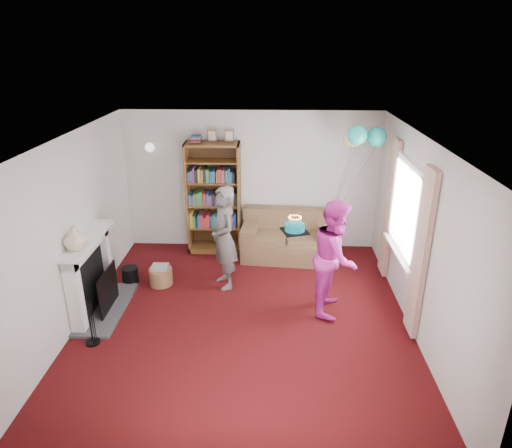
{
  "coord_description": "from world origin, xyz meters",
  "views": [
    {
      "loc": [
        0.36,
        -5.33,
        3.61
      ],
      "look_at": [
        0.15,
        0.6,
        1.2
      ],
      "focal_mm": 32.0,
      "sensor_mm": 36.0,
      "label": 1
    }
  ],
  "objects_px": {
    "person_striped": "(224,238)",
    "person_magenta": "(335,257)",
    "sofa": "(287,239)",
    "birthday_cake": "(295,227)",
    "bookcase": "(214,199)"
  },
  "relations": [
    {
      "from": "person_striped",
      "to": "sofa",
      "type": "bearing_deg",
      "value": 113.53
    },
    {
      "from": "sofa",
      "to": "person_magenta",
      "type": "height_order",
      "value": "person_magenta"
    },
    {
      "from": "sofa",
      "to": "bookcase",
      "type": "bearing_deg",
      "value": 174.77
    },
    {
      "from": "sofa",
      "to": "birthday_cake",
      "type": "bearing_deg",
      "value": -83.29
    },
    {
      "from": "person_striped",
      "to": "birthday_cake",
      "type": "distance_m",
      "value": 1.19
    },
    {
      "from": "bookcase",
      "to": "sofa",
      "type": "height_order",
      "value": "bookcase"
    },
    {
      "from": "person_magenta",
      "to": "birthday_cake",
      "type": "xyz_separation_m",
      "value": [
        -0.56,
        0.18,
        0.36
      ]
    },
    {
      "from": "person_striped",
      "to": "person_magenta",
      "type": "xyz_separation_m",
      "value": [
        1.6,
        -0.62,
        0.01
      ]
    },
    {
      "from": "sofa",
      "to": "person_striped",
      "type": "distance_m",
      "value": 1.56
    },
    {
      "from": "sofa",
      "to": "person_striped",
      "type": "relative_size",
      "value": 0.96
    },
    {
      "from": "person_magenta",
      "to": "person_striped",
      "type": "bearing_deg",
      "value": 81.54
    },
    {
      "from": "sofa",
      "to": "birthday_cake",
      "type": "distance_m",
      "value": 1.76
    },
    {
      "from": "bookcase",
      "to": "sofa",
      "type": "relative_size",
      "value": 1.41
    },
    {
      "from": "person_striped",
      "to": "person_magenta",
      "type": "height_order",
      "value": "person_magenta"
    },
    {
      "from": "bookcase",
      "to": "birthday_cake",
      "type": "bearing_deg",
      "value": -52.63
    }
  ]
}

